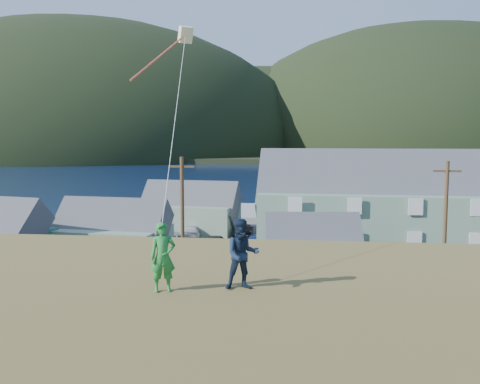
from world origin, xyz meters
name	(u,v)px	position (x,y,z in m)	size (l,w,h in m)	color
ground	(229,316)	(0.00, 0.00, 0.00)	(900.00, 900.00, 0.00)	#0A1638
grass_strip	(224,327)	(0.00, -2.00, 0.05)	(110.00, 8.00, 0.10)	#4C3D19
waterfront_lot	(254,254)	(0.00, 17.00, 0.06)	(72.00, 36.00, 0.12)	#28282B
wharf	(225,213)	(-6.00, 40.00, 0.45)	(26.00, 14.00, 0.90)	gray
far_shore	(295,150)	(0.00, 330.00, 1.00)	(900.00, 320.00, 2.00)	black
far_hills	(356,151)	(35.59, 279.38, 2.00)	(760.00, 265.00, 143.00)	black
lodge	(438,206)	(16.71, 19.29, 4.45)	(33.18, 10.46, 11.55)	slate
shed_palegreen_near	(111,236)	(-11.38, 11.23, 2.57)	(9.97, 6.91, 6.80)	slate
shed_white	(313,247)	(5.17, 10.04, 2.26)	(7.77, 5.53, 5.85)	silver
shed_palegreen_far	(190,210)	(-7.86, 26.28, 2.72)	(11.24, 7.26, 7.12)	gray
utility_poles	(175,231)	(-3.62, 1.50, 4.87)	(32.21, 0.24, 9.88)	#47331E
parked_cars	(171,235)	(-8.71, 21.13, 0.83)	(28.44, 12.29, 1.52)	silver
kite_flyer_green	(163,257)	(1.03, -19.02, 8.01)	(0.59, 0.39, 1.62)	#217C32
kite_flyer_navy	(242,254)	(2.83, -18.62, 8.03)	(0.81, 0.63, 1.67)	#142239
kite_rig	(181,40)	(0.05, -12.44, 14.07)	(1.09, 3.75, 8.83)	#F6F4BB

